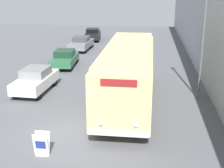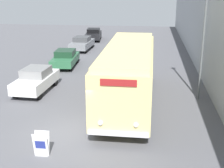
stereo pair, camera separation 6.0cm
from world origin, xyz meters
TOP-DOWN VIEW (x-y plane):
  - ground_plane at (0.00, 0.00)m, footprint 80.00×80.00m
  - building_wall_right at (7.37, 10.00)m, footprint 0.30×60.00m
  - vintage_bus at (2.29, 4.30)m, footprint 2.69×10.69m
  - sign_board at (-0.68, -2.06)m, footprint 0.60×0.38m
  - streetlamp at (6.47, 5.56)m, footprint 0.36×0.36m
  - parked_car_near at (-3.75, 5.63)m, footprint 1.94×4.23m
  - parked_car_mid at (-3.63, 12.12)m, footprint 2.02×4.18m
  - parked_car_far at (-3.76, 19.12)m, footprint 1.96×4.29m
  - parked_car_distant at (-3.71, 25.42)m, footprint 2.19×4.45m

SIDE VIEW (x-z plane):
  - ground_plane at x=0.00m, z-range 0.00..0.00m
  - sign_board at x=-0.68m, z-range -0.02..1.01m
  - parked_car_mid at x=-3.63m, z-range 0.02..1.42m
  - parked_car_distant at x=-3.71m, z-range 0.02..1.44m
  - parked_car_far at x=-3.76m, z-range 0.03..1.44m
  - parked_car_near at x=-3.75m, z-range 0.01..1.55m
  - vintage_bus at x=2.29m, z-range 0.23..3.59m
  - building_wall_right at x=7.37m, z-range 0.00..6.42m
  - streetlamp at x=6.47m, z-range 1.02..8.77m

